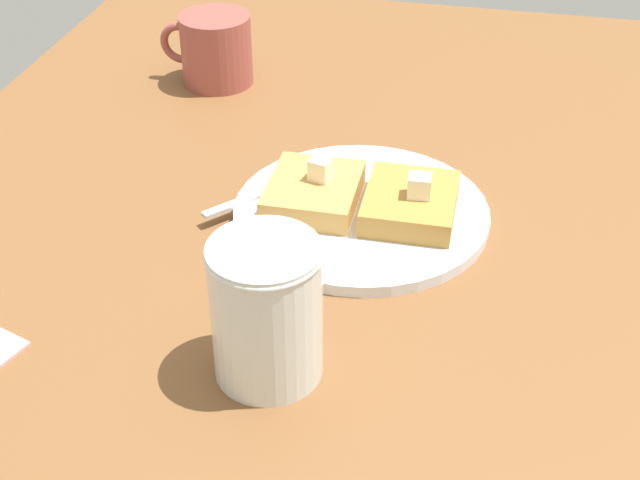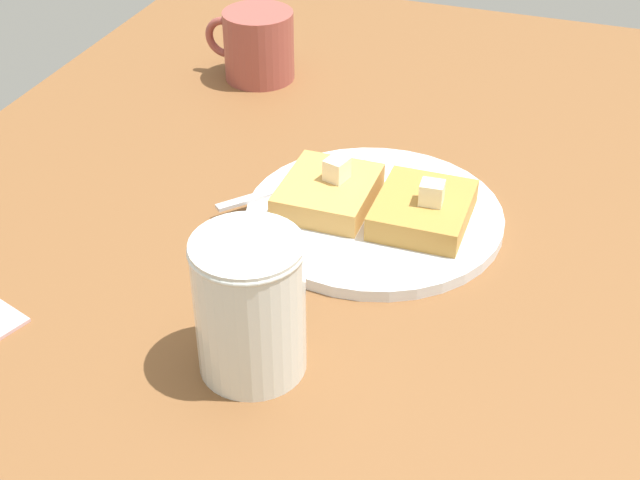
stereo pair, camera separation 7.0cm
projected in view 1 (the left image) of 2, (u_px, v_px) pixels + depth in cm
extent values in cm
cube|color=brown|center=(436.00, 219.00, 82.42)|extent=(102.59, 102.59, 2.56)
cylinder|color=white|center=(361.00, 213.00, 79.95)|extent=(22.95, 22.95, 1.08)
torus|color=navy|center=(361.00, 212.00, 79.87)|extent=(22.95, 22.95, 0.80)
cube|color=#B38038|center=(410.00, 203.00, 78.25)|extent=(7.94, 9.40, 2.23)
cube|color=#CB9449|center=(314.00, 192.00, 79.74)|extent=(7.94, 9.40, 2.23)
cube|color=#F8F1C9|center=(419.00, 186.00, 76.59)|extent=(2.10, 1.91, 1.99)
cube|color=#F7E9C1|center=(321.00, 169.00, 78.98)|extent=(2.26, 2.40, 1.99)
cube|color=silver|center=(251.00, 198.00, 80.71)|extent=(7.24, 8.14, 0.36)
cube|color=silver|center=(308.00, 176.00, 83.82)|extent=(3.50, 3.56, 0.36)
cube|color=silver|center=(328.00, 163.00, 85.82)|extent=(2.34, 2.63, 0.36)
cube|color=silver|center=(332.00, 165.00, 85.46)|extent=(2.34, 2.63, 0.36)
cube|color=silver|center=(335.00, 167.00, 85.10)|extent=(2.34, 2.63, 0.36)
cube|color=silver|center=(339.00, 170.00, 84.74)|extent=(2.34, 2.63, 0.36)
cylinder|color=#4B2206|center=(267.00, 324.00, 61.88)|extent=(7.17, 7.17, 8.59)
cylinder|color=silver|center=(266.00, 311.00, 61.24)|extent=(7.79, 7.79, 10.80)
torus|color=silver|center=(264.00, 253.00, 58.37)|extent=(7.98, 7.98, 0.50)
cylinder|color=#9C4941|center=(217.00, 49.00, 101.09)|extent=(8.05, 8.05, 7.96)
torus|color=#9C4941|center=(181.00, 43.00, 101.61)|extent=(4.88, 0.90, 4.88)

